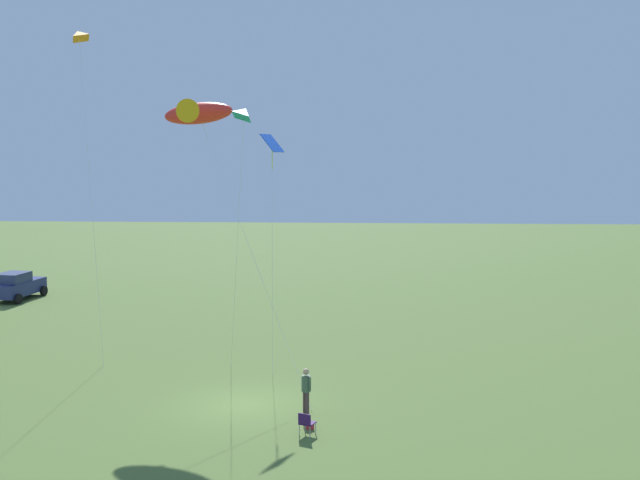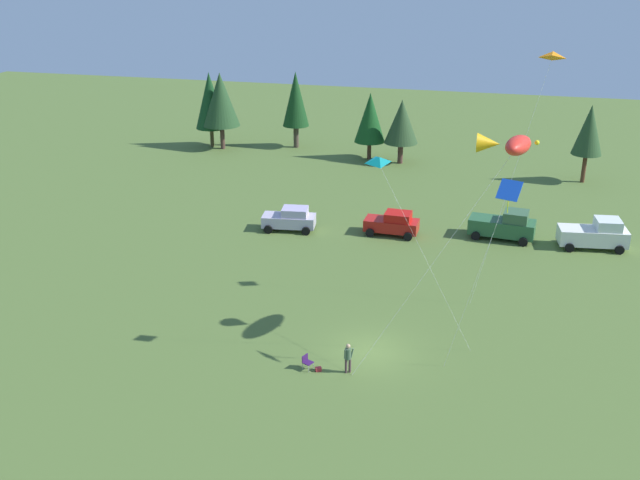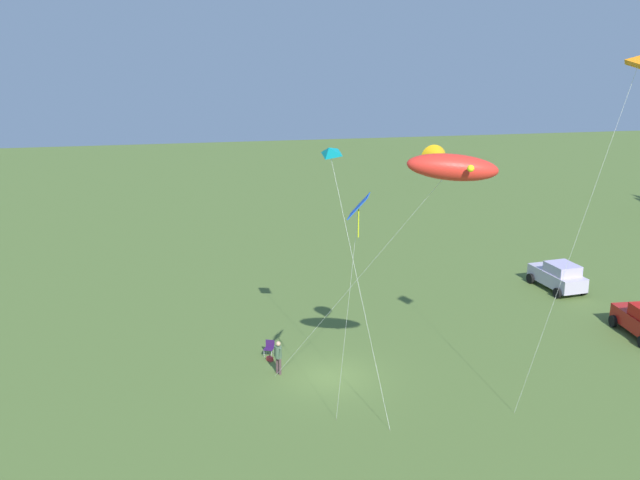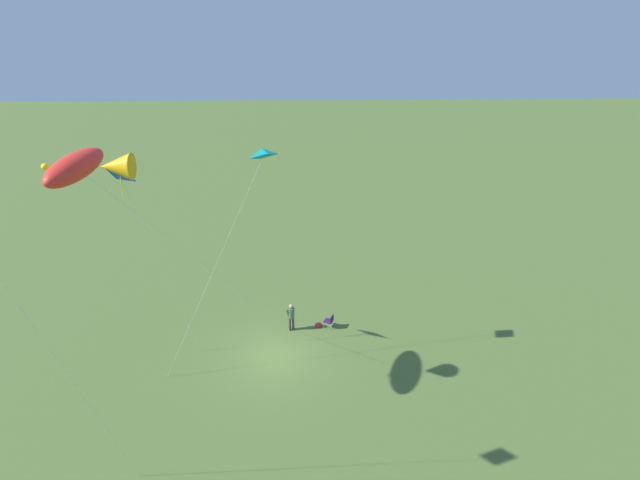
{
  "view_description": "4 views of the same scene",
  "coord_description": "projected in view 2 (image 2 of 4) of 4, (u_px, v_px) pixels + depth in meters",
  "views": [
    {
      "loc": [
        -28.14,
        -4.53,
        9.69
      ],
      "look_at": [
        -2.21,
        -3.07,
        6.76
      ],
      "focal_mm": 42.0,
      "sensor_mm": 36.0,
      "label": 1
    },
    {
      "loc": [
        6.05,
        -36.62,
        21.77
      ],
      "look_at": [
        -2.33,
        -2.75,
        7.69
      ],
      "focal_mm": 42.0,
      "sensor_mm": 36.0,
      "label": 2
    },
    {
      "loc": [
        33.06,
        -6.86,
        16.7
      ],
      "look_at": [
        -2.32,
        -0.07,
        6.42
      ],
      "focal_mm": 42.0,
      "sensor_mm": 36.0,
      "label": 3
    },
    {
      "loc": [
        -1.8,
        21.74,
        17.26
      ],
      "look_at": [
        -2.55,
        -3.64,
        5.23
      ],
      "focal_mm": 28.0,
      "sensor_mm": 36.0,
      "label": 4
    }
  ],
  "objects": [
    {
      "name": "kite_diamond_blue",
      "position": [
        508.0,
        194.0,
        36.91
      ],
      "size": [
        3.22,
        1.08,
        10.7
      ],
      "color": "blue",
      "rests_on": "ground"
    },
    {
      "name": "backpack_on_grass",
      "position": [
        318.0,
        369.0,
        40.52
      ],
      "size": [
        0.39,
        0.35,
        0.22
      ],
      "primitive_type": "cube",
      "rotation": [
        0.0,
        0.0,
        0.51
      ],
      "color": "#B52D32",
      "rests_on": "ground"
    },
    {
      "name": "truck_green_flatbed",
      "position": [
        504.0,
        225.0,
        58.09
      ],
      "size": [
        5.19,
        2.86,
        2.34
      ],
      "rotation": [
        0.0,
        0.0,
        -0.11
      ],
      "color": "#295A33",
      "rests_on": "ground"
    },
    {
      "name": "folding_chair",
      "position": [
        307.0,
        361.0,
        40.59
      ],
      "size": [
        0.63,
        0.63,
        0.82
      ],
      "rotation": [
        0.0,
        0.0,
        5.86
      ],
      "color": "#32164D",
      "rests_on": "ground"
    },
    {
      "name": "kite_large_fish",
      "position": [
        511.0,
        145.0,
        39.48
      ],
      "size": [
        8.65,
        7.73,
        12.3
      ],
      "color": "red",
      "rests_on": "ground"
    },
    {
      "name": "ground_plane",
      "position": [
        371.0,
        352.0,
        42.45
      ],
      "size": [
        160.0,
        160.0,
        0.0
      ],
      "primitive_type": "plane",
      "color": "#4E662E"
    },
    {
      "name": "car_silver_compact",
      "position": [
        290.0,
        219.0,
        59.85
      ],
      "size": [
        4.39,
        2.65,
        1.89
      ],
      "rotation": [
        0.0,
        0.0,
        0.13
      ],
      "color": "#BCB0C7",
      "rests_on": "ground"
    },
    {
      "name": "person_kite_flyer",
      "position": [
        348.0,
        356.0,
        40.04
      ],
      "size": [
        0.55,
        0.47,
        1.74
      ],
      "rotation": [
        0.0,
        0.0,
        5.27
      ],
      "color": "#4B3639",
      "rests_on": "ground"
    },
    {
      "name": "kite_delta_orange",
      "position": [
        552.0,
        56.0,
        43.22
      ],
      "size": [
        4.1,
        2.47,
        15.88
      ],
      "color": "orange",
      "rests_on": "ground"
    },
    {
      "name": "truck_white_pickup",
      "position": [
        595.0,
        234.0,
        56.32
      ],
      "size": [
        5.21,
        2.9,
        2.34
      ],
      "rotation": [
        0.0,
        0.0,
        0.12
      ],
      "color": "silver",
      "rests_on": "ground"
    },
    {
      "name": "treeline_distant",
      "position": [
        312.0,
        108.0,
        79.31
      ],
      "size": [
        42.66,
        8.76,
        8.45
      ],
      "color": "#473D22",
      "rests_on": "ground"
    },
    {
      "name": "car_red_sedan",
      "position": [
        393.0,
        223.0,
        58.92
      ],
      "size": [
        4.27,
        2.34,
        1.89
      ],
      "rotation": [
        0.0,
        0.0,
        -0.04
      ],
      "color": "#B41914",
      "rests_on": "ground"
    },
    {
      "name": "kite_delta_teal",
      "position": [
        380.0,
        161.0,
        38.1
      ],
      "size": [
        5.96,
        2.24,
        11.59
      ],
      "color": "#0B8E97",
      "rests_on": "ground"
    }
  ]
}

